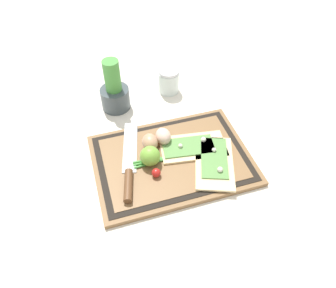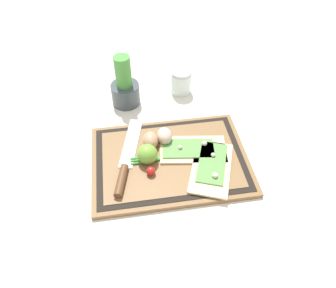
% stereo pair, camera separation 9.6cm
% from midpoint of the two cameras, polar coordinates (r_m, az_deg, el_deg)
% --- Properties ---
extents(ground_plane, '(6.00, 6.00, 0.00)m').
position_cam_midpoint_polar(ground_plane, '(0.96, 3.23, -3.30)').
color(ground_plane, silver).
extents(cutting_board, '(0.45, 0.32, 0.02)m').
position_cam_midpoint_polar(cutting_board, '(0.95, 3.25, -2.98)').
color(cutting_board, brown).
rests_on(cutting_board, ground_plane).
extents(pizza_slice_near, '(0.17, 0.22, 0.02)m').
position_cam_midpoint_polar(pizza_slice_near, '(0.93, 10.52, -4.05)').
color(pizza_slice_near, beige).
rests_on(pizza_slice_near, cutting_board).
extents(pizza_slice_far, '(0.21, 0.13, 0.02)m').
position_cam_midpoint_polar(pizza_slice_far, '(0.97, 7.04, -1.05)').
color(pizza_slice_far, beige).
rests_on(pizza_slice_far, cutting_board).
extents(knife, '(0.10, 0.30, 0.02)m').
position_cam_midpoint_polar(knife, '(0.92, -4.57, -4.16)').
color(knife, silver).
rests_on(knife, cutting_board).
extents(egg_brown, '(0.05, 0.06, 0.05)m').
position_cam_midpoint_polar(egg_brown, '(0.96, -0.25, 0.51)').
color(egg_brown, tan).
rests_on(egg_brown, cutting_board).
extents(egg_pink, '(0.05, 0.06, 0.05)m').
position_cam_midpoint_polar(egg_pink, '(0.97, 2.20, 1.27)').
color(egg_pink, beige).
rests_on(egg_pink, cutting_board).
extents(lime, '(0.06, 0.06, 0.06)m').
position_cam_midpoint_polar(lime, '(0.92, -0.61, -2.01)').
color(lime, '#70A838').
rests_on(lime, cutting_board).
extents(cherry_tomato_red, '(0.03, 0.03, 0.03)m').
position_cam_midpoint_polar(cherry_tomato_red, '(0.90, 0.04, -4.91)').
color(cherry_tomato_red, red).
rests_on(cherry_tomato_red, cutting_board).
extents(scallion_bunch, '(0.27, 0.03, 0.01)m').
position_cam_midpoint_polar(scallion_bunch, '(0.94, 4.56, -2.52)').
color(scallion_bunch, '#47933D').
rests_on(scallion_bunch, cutting_board).
extents(herb_pot, '(0.10, 0.10, 0.18)m').
position_cam_midpoint_polar(herb_pot, '(1.12, -5.07, 9.65)').
color(herb_pot, '#3D474C').
rests_on(herb_pot, ground_plane).
extents(sauce_jar, '(0.07, 0.07, 0.09)m').
position_cam_midpoint_polar(sauce_jar, '(1.18, 4.64, 10.48)').
color(sauce_jar, silver).
rests_on(sauce_jar, ground_plane).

